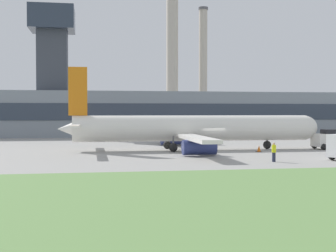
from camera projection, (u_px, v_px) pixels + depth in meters
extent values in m
plane|color=#999691|center=(213.00, 150.00, 52.68)|extent=(400.00, 400.00, 0.00)
cube|color=gray|center=(165.00, 114.00, 86.16)|extent=(82.26, 10.84, 7.93)
cube|color=#2D3847|center=(170.00, 112.00, 80.75)|extent=(80.62, 0.16, 2.85)
cube|color=#383D47|center=(53.00, 84.00, 82.72)|extent=(5.13, 5.13, 18.64)
cube|color=#283342|center=(52.00, 19.00, 82.38)|extent=(7.70, 7.70, 4.11)
cylinder|color=#B2A899|center=(172.00, 54.00, 111.79)|extent=(2.83, 2.83, 36.26)
cylinder|color=#B2A899|center=(203.00, 70.00, 114.06)|extent=(2.03, 2.03, 29.20)
cylinder|color=#4C4C51|center=(203.00, 9.00, 113.62)|extent=(2.34, 2.34, 0.61)
cylinder|color=white|center=(194.00, 128.00, 52.96)|extent=(26.99, 2.90, 2.90)
sphere|color=white|center=(305.00, 128.00, 55.16)|extent=(2.75, 2.75, 2.75)
cone|color=white|center=(72.00, 129.00, 50.76)|extent=(3.19, 2.75, 2.75)
cube|color=orange|center=(78.00, 91.00, 50.74)|extent=(2.03, 0.24, 5.28)
cube|color=white|center=(76.00, 126.00, 47.01)|extent=(0.83, 7.75, 0.20)
cube|color=white|center=(78.00, 124.00, 54.65)|extent=(0.83, 7.75, 0.20)
cube|color=white|center=(196.00, 138.00, 45.82)|extent=(1.84, 12.92, 0.36)
cube|color=white|center=(171.00, 132.00, 59.71)|extent=(1.84, 12.92, 0.36)
cylinder|color=navy|center=(199.00, 147.00, 45.67)|extent=(3.30, 1.49, 1.49)
cylinder|color=navy|center=(173.00, 139.00, 60.00)|extent=(3.30, 1.49, 1.49)
cylinder|color=#59595B|center=(267.00, 139.00, 54.43)|extent=(0.20, 0.20, 1.27)
sphere|color=black|center=(267.00, 145.00, 54.45)|extent=(0.95, 0.95, 0.95)
cylinder|color=#59595B|center=(173.00, 142.00, 50.54)|extent=(0.20, 0.20, 1.27)
sphere|color=black|center=(173.00, 147.00, 50.56)|extent=(0.95, 0.95, 0.95)
cylinder|color=#59595B|center=(167.00, 139.00, 54.58)|extent=(0.20, 0.20, 1.27)
sphere|color=black|center=(167.00, 145.00, 54.60)|extent=(0.95, 0.95, 0.95)
cube|color=white|center=(328.00, 140.00, 54.41)|extent=(3.58, 2.29, 1.47)
cube|color=black|center=(328.00, 132.00, 54.38)|extent=(1.32, 1.49, 0.50)
sphere|color=black|center=(332.00, 145.00, 55.64)|extent=(0.70, 0.70, 0.70)
sphere|color=black|center=(324.00, 147.00, 53.22)|extent=(0.70, 0.70, 0.70)
sphere|color=black|center=(314.00, 146.00, 55.03)|extent=(0.70, 0.70, 0.70)
sphere|color=black|center=(332.00, 156.00, 41.86)|extent=(0.70, 0.70, 0.70)
cylinder|color=#23283D|center=(274.00, 157.00, 40.34)|extent=(0.39, 0.39, 0.81)
cylinder|color=yellow|center=(274.00, 149.00, 40.31)|extent=(0.49, 0.49, 0.64)
sphere|color=tan|center=(274.00, 144.00, 40.30)|extent=(0.22, 0.22, 0.22)
cube|color=black|center=(259.00, 152.00, 50.45)|extent=(0.61, 0.61, 0.03)
cone|color=orange|center=(259.00, 149.00, 50.44)|extent=(0.43, 0.43, 0.70)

